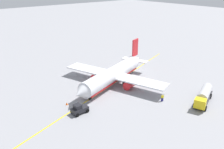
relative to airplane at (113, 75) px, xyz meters
name	(u,v)px	position (x,y,z in m)	size (l,w,h in m)	color
ground_plane	(112,85)	(0.43, 0.14, -2.79)	(400.00, 400.00, 0.00)	#939399
airplane	(113,75)	(0.00, 0.00, 0.00)	(30.79, 30.09, 9.95)	white
fuel_tanker	(204,95)	(-9.64, 21.41, -1.06)	(10.90, 6.03, 3.15)	#2D2D33
pushback_tug	(79,109)	(15.35, 7.02, -1.78)	(3.69, 2.45, 2.20)	#232328
refueling_worker	(162,98)	(-2.64, 14.97, -1.97)	(0.62, 0.54, 1.71)	navy
safety_cone_nose	(67,104)	(15.61, 2.08, -2.50)	(0.53, 0.53, 0.59)	#F2590F
taxi_line_marking	(112,85)	(0.43, 0.14, -2.79)	(68.28, 0.30, 0.01)	yellow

